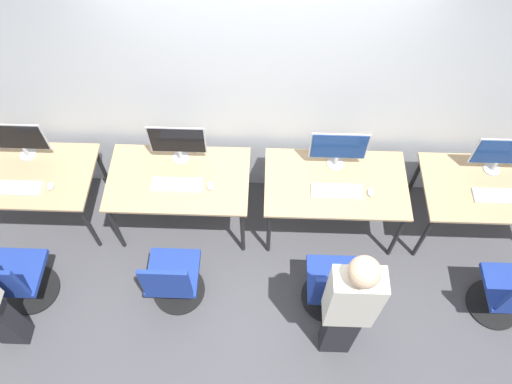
{
  "coord_description": "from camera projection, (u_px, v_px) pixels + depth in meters",
  "views": [
    {
      "loc": [
        0.08,
        -2.14,
        4.4
      ],
      "look_at": [
        0.0,
        0.15,
        0.88
      ],
      "focal_mm": 35.0,
      "sensor_mm": 36.0,
      "label": 1
    }
  ],
  "objects": [
    {
      "name": "ground_plane",
      "position": [
        255.0,
        254.0,
        4.85
      ],
      "size": [
        20.0,
        20.0,
        0.0
      ],
      "primitive_type": "plane",
      "color": "#4C4C51"
    },
    {
      "name": "wall_back",
      "position": [
        259.0,
        86.0,
        4.15
      ],
      "size": [
        12.0,
        0.05,
        2.8
      ],
      "color": "silver",
      "rests_on": "ground_plane"
    },
    {
      "name": "desk_far_left",
      "position": [
        25.0,
        178.0,
        4.54
      ],
      "size": [
        1.27,
        0.74,
        0.73
      ],
      "color": "tan",
      "rests_on": "ground_plane"
    },
    {
      "name": "monitor_far_left",
      "position": [
        18.0,
        139.0,
        4.4
      ],
      "size": [
        0.5,
        0.15,
        0.42
      ],
      "color": "#B2B2B7",
      "rests_on": "desk_far_left"
    },
    {
      "name": "keyboard_far_left",
      "position": [
        16.0,
        188.0,
        4.39
      ],
      "size": [
        0.45,
        0.15,
        0.02
      ],
      "color": "silver",
      "rests_on": "desk_far_left"
    },
    {
      "name": "mouse_far_left",
      "position": [
        51.0,
        186.0,
        4.39
      ],
      "size": [
        0.06,
        0.09,
        0.03
      ],
      "color": "silver",
      "rests_on": "desk_far_left"
    },
    {
      "name": "office_chair_far_left",
      "position": [
        17.0,
        281.0,
        4.32
      ],
      "size": [
        0.48,
        0.48,
        0.87
      ],
      "color": "black",
      "rests_on": "ground_plane"
    },
    {
      "name": "desk_left",
      "position": [
        179.0,
        183.0,
        4.51
      ],
      "size": [
        1.27,
        0.74,
        0.73
      ],
      "color": "tan",
      "rests_on": "ground_plane"
    },
    {
      "name": "monitor_left",
      "position": [
        177.0,
        142.0,
        4.38
      ],
      "size": [
        0.5,
        0.15,
        0.42
      ],
      "color": "#B2B2B7",
      "rests_on": "desk_left"
    },
    {
      "name": "keyboard_left",
      "position": [
        177.0,
        185.0,
        4.4
      ],
      "size": [
        0.45,
        0.15,
        0.02
      ],
      "color": "silver",
      "rests_on": "desk_left"
    },
    {
      "name": "mouse_left",
      "position": [
        210.0,
        186.0,
        4.39
      ],
      "size": [
        0.06,
        0.09,
        0.03
      ],
      "color": "silver",
      "rests_on": "desk_left"
    },
    {
      "name": "office_chair_left",
      "position": [
        173.0,
        281.0,
        4.32
      ],
      "size": [
        0.48,
        0.48,
        0.87
      ],
      "color": "black",
      "rests_on": "ground_plane"
    },
    {
      "name": "desk_right",
      "position": [
        335.0,
        187.0,
        4.49
      ],
      "size": [
        1.27,
        0.74,
        0.73
      ],
      "color": "tan",
      "rests_on": "ground_plane"
    },
    {
      "name": "monitor_right",
      "position": [
        339.0,
        148.0,
        4.34
      ],
      "size": [
        0.5,
        0.15,
        0.42
      ],
      "color": "#B2B2B7",
      "rests_on": "desk_right"
    },
    {
      "name": "keyboard_right",
      "position": [
        337.0,
        191.0,
        4.37
      ],
      "size": [
        0.45,
        0.15,
        0.02
      ],
      "color": "silver",
      "rests_on": "desk_right"
    },
    {
      "name": "mouse_right",
      "position": [
        371.0,
        192.0,
        4.35
      ],
      "size": [
        0.06,
        0.09,
        0.03
      ],
      "color": "silver",
      "rests_on": "desk_right"
    },
    {
      "name": "office_chair_right",
      "position": [
        332.0,
        288.0,
        4.28
      ],
      "size": [
        0.48,
        0.48,
        0.87
      ],
      "color": "black",
      "rests_on": "ground_plane"
    },
    {
      "name": "person_right",
      "position": [
        349.0,
        308.0,
        3.64
      ],
      "size": [
        0.36,
        0.21,
        1.63
      ],
      "color": "#232328",
      "rests_on": "ground_plane"
    },
    {
      "name": "desk_far_right",
      "position": [
        493.0,
        192.0,
        4.46
      ],
      "size": [
        1.27,
        0.74,
        0.73
      ],
      "color": "tan",
      "rests_on": "ground_plane"
    },
    {
      "name": "monitor_far_right",
      "position": [
        502.0,
        153.0,
        4.31
      ],
      "size": [
        0.5,
        0.15,
        0.42
      ],
      "color": "#B2B2B7",
      "rests_on": "desk_far_right"
    },
    {
      "name": "keyboard_far_right",
      "position": [
        499.0,
        196.0,
        4.34
      ],
      "size": [
        0.45,
        0.15,
        0.02
      ],
      "color": "silver",
      "rests_on": "desk_far_right"
    },
    {
      "name": "office_chair_far_right",
      "position": [
        510.0,
        296.0,
        4.25
      ],
      "size": [
        0.48,
        0.48,
        0.87
      ],
      "color": "black",
      "rests_on": "ground_plane"
    }
  ]
}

